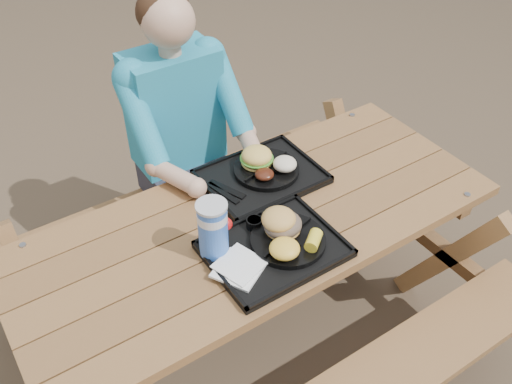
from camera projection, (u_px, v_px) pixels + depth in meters
ground at (256, 341)px, 2.57m from camera, size 60.00×60.00×0.00m
picnic_table at (256, 286)px, 2.32m from camera, size 1.80×1.49×0.75m
tray_near at (274, 250)px, 1.95m from camera, size 0.45×0.35×0.02m
tray_far at (261, 177)px, 2.25m from camera, size 0.45×0.35×0.02m
plate_near at (288, 240)px, 1.96m from camera, size 0.26×0.26×0.02m
plate_far at (266, 169)px, 2.26m from camera, size 0.26×0.26×0.02m
napkin_stack at (239, 268)px, 1.86m from camera, size 0.20×0.20×0.02m
soda_cup at (213, 230)px, 1.87m from camera, size 0.10×0.10×0.20m
condiment_bbq at (254, 223)px, 2.01m from camera, size 0.06×0.06×0.03m
condiment_mustard at (269, 217)px, 2.03m from camera, size 0.05×0.05×0.03m
sandwich at (283, 216)px, 1.94m from camera, size 0.13×0.13×0.13m
mac_cheese at (285, 249)px, 1.88m from camera, size 0.10×0.10×0.05m
corn_cob at (314, 240)px, 1.91m from camera, size 0.11×0.11×0.05m
cutlery_far at (227, 189)px, 2.17m from camera, size 0.09×0.16×0.01m
burger at (257, 152)px, 2.23m from camera, size 0.12×0.12×0.11m
baked_beans at (264, 174)px, 2.19m from camera, size 0.07×0.07×0.03m
potato_salad at (285, 164)px, 2.22m from camera, size 0.09×0.09×0.05m
diner at (181, 153)px, 2.57m from camera, size 0.48×0.84×1.28m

